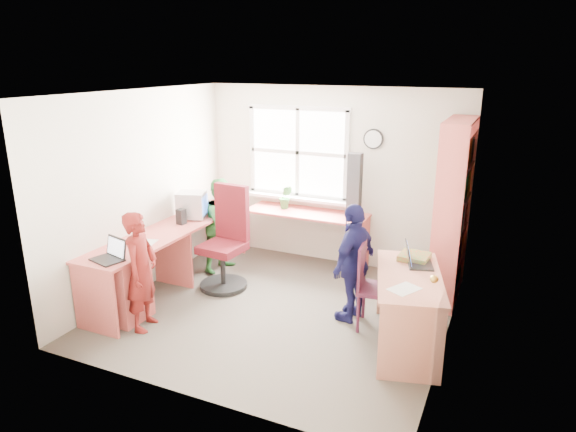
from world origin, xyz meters
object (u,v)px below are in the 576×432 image
object	(u,v)px
laptop_left	(111,255)
person_navy	(354,263)
l_desk	(166,264)
crt_monitor	(192,205)
bookshelf	(452,216)
person_red	(141,271)
cd_tower	(354,185)
laptop_right	(415,260)
potted_plant	(286,197)
swivel_chair	(226,244)
person_green	(223,225)
wooden_chair	(372,283)
right_desk	(408,295)

from	to	relation	value
laptop_left	person_navy	xyz separation A→B (m)	(2.23, 1.18, -0.15)
l_desk	crt_monitor	distance (m)	0.99
bookshelf	laptop_left	bearing A→B (deg)	-144.71
crt_monitor	person_red	distance (m)	1.55
l_desk	cd_tower	distance (m)	2.55
laptop_right	l_desk	bearing A→B (deg)	82.43
laptop_right	potted_plant	size ratio (longest dim) A/B	1.18
swivel_chair	person_green	size ratio (longest dim) A/B	1.01
wooden_chair	laptop_left	bearing A→B (deg)	-162.91
wooden_chair	laptop_left	size ratio (longest dim) A/B	2.42
bookshelf	cd_tower	bearing A→B (deg)	166.55
l_desk	laptop_right	bearing A→B (deg)	9.07
bookshelf	potted_plant	bearing A→B (deg)	173.07
right_desk	laptop_left	world-z (taller)	laptop_left
right_desk	person_red	bearing A→B (deg)	-178.22
swivel_chair	cd_tower	xyz separation A→B (m)	(1.27, 1.12, 0.62)
person_red	crt_monitor	bearing A→B (deg)	0.64
laptop_right	crt_monitor	bearing A→B (deg)	65.43
laptop_right	person_green	distance (m)	2.72
crt_monitor	potted_plant	bearing A→B (deg)	25.09
bookshelf	swivel_chair	size ratio (longest dim) A/B	1.66
person_green	person_navy	bearing A→B (deg)	-96.46
wooden_chair	person_green	xyz separation A→B (m)	(-2.22, 0.73, 0.13)
wooden_chair	person_navy	world-z (taller)	person_navy
laptop_left	l_desk	bearing A→B (deg)	95.04
cd_tower	bookshelf	bearing A→B (deg)	-13.29
person_red	person_green	bearing A→B (deg)	-11.57
crt_monitor	laptop_right	bearing A→B (deg)	-26.79
right_desk	person_navy	distance (m)	0.73
right_desk	crt_monitor	world-z (taller)	crt_monitor
potted_plant	cd_tower	bearing A→B (deg)	1.93
crt_monitor	laptop_left	size ratio (longest dim) A/B	1.14
person_navy	wooden_chair	bearing A→B (deg)	78.12
bookshelf	crt_monitor	distance (m)	3.22
l_desk	crt_monitor	bearing A→B (deg)	103.04
laptop_left	potted_plant	size ratio (longest dim) A/B	1.15
bookshelf	wooden_chair	xyz separation A→B (m)	(-0.62, -1.11, -0.51)
laptop_left	laptop_right	distance (m)	3.10
cd_tower	person_red	distance (m)	2.88
swivel_chair	potted_plant	distance (m)	1.19
wooden_chair	person_green	distance (m)	2.34
l_desk	person_navy	world-z (taller)	person_navy
laptop_left	potted_plant	distance (m)	2.60
bookshelf	cd_tower	size ratio (longest dim) A/B	2.51
right_desk	person_red	xyz separation A→B (m)	(-2.58, -0.77, 0.09)
l_desk	bookshelf	size ratio (longest dim) A/B	1.40
laptop_left	swivel_chair	bearing A→B (deg)	83.24
crt_monitor	person_red	xyz separation A→B (m)	(0.37, -1.47, -0.29)
bookshelf	laptop_right	size ratio (longest dim) A/B	5.42
right_desk	crt_monitor	xyz separation A→B (m)	(-2.95, 0.70, 0.38)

